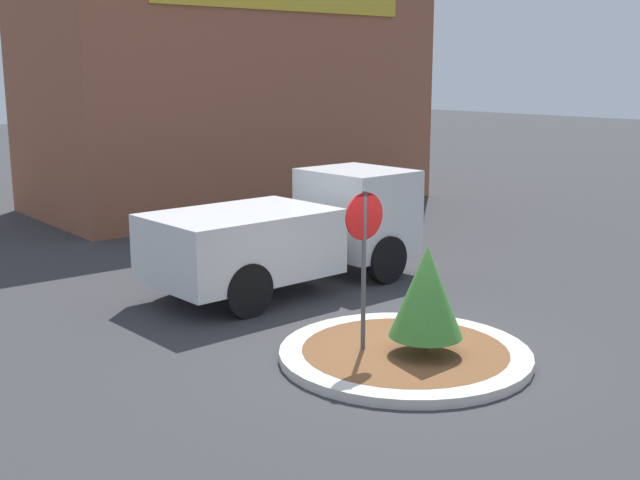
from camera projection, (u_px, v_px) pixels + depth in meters
ground_plane at (405, 359)px, 12.21m from camera, size 120.00×120.00×0.00m
traffic_island at (405, 354)px, 12.20m from camera, size 3.84×3.84×0.15m
stop_sign at (364, 244)px, 11.89m from camera, size 0.71×0.07×2.58m
island_shrub at (427, 291)px, 11.81m from camera, size 1.10×1.10×1.65m
utility_truck at (293, 231)px, 16.07m from camera, size 5.83×2.56×2.25m
storefront_building at (231, 92)px, 25.90m from camera, size 12.41×6.07×7.26m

